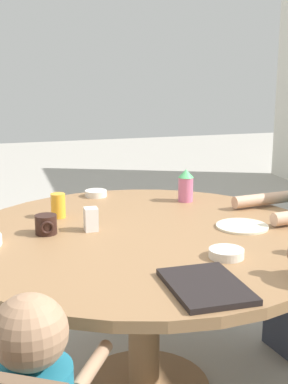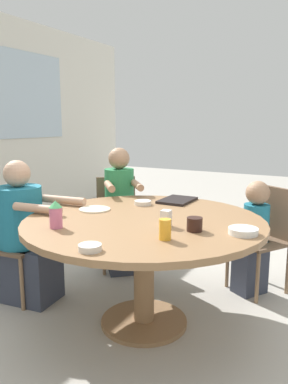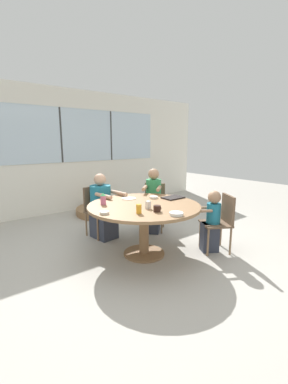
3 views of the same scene
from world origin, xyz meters
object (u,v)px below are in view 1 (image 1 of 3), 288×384
juice_glass (58,206)px  bowl_cereal (96,193)px  sippy_cup (186,185)px  bowl_fruit (226,253)px  milk_carton_small (91,219)px  coffee_mug (46,225)px

juice_glass → bowl_cereal: size_ratio=0.97×
sippy_cup → bowl_cereal: 0.49m
juice_glass → bowl_fruit: bearing=37.3°
milk_carton_small → bowl_fruit: size_ratio=0.77×
sippy_cup → milk_carton_small: sippy_cup is taller
milk_carton_small → coffee_mug: bearing=-92.2°
coffee_mug → milk_carton_small: bearing=87.8°
coffee_mug → juice_glass: (-0.23, 0.08, 0.02)m
coffee_mug → sippy_cup: (-0.35, 0.76, 0.05)m
milk_carton_small → juice_glass: bearing=-155.3°
coffee_mug → bowl_cereal: (-0.58, 0.33, -0.02)m
sippy_cup → bowl_fruit: (0.82, -0.14, -0.07)m
bowl_cereal → bowl_fruit: (1.05, 0.29, -0.00)m
juice_glass → bowl_cereal: 0.43m
sippy_cup → bowl_fruit: bearing=-9.9°
coffee_mug → bowl_cereal: size_ratio=0.84×
sippy_cup → bowl_cereal: size_ratio=1.44×
milk_carton_small → bowl_fruit: bearing=42.5°
juice_glass → milk_carton_small: size_ratio=1.13×
bowl_fruit → bowl_cereal: bearing=-164.7°
sippy_cup → coffee_mug: bearing=-65.3°
juice_glass → milk_carton_small: (0.24, 0.11, -0.01)m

